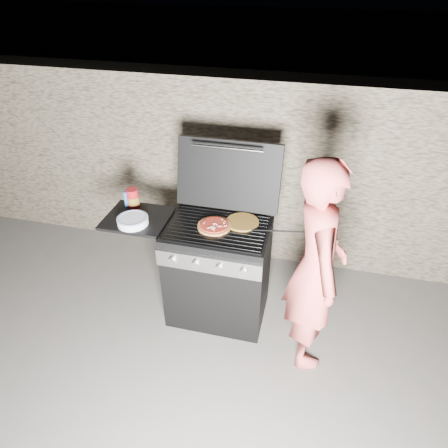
% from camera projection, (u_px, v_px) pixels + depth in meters
% --- Properties ---
extents(ground, '(50.00, 50.00, 0.00)m').
position_uv_depth(ground, '(219.00, 311.00, 3.57)').
color(ground, '#5A534E').
extents(stone_wall, '(8.00, 0.35, 1.80)m').
position_uv_depth(stone_wall, '(245.00, 169.00, 3.91)').
color(stone_wall, '#7A6A54').
rests_on(stone_wall, ground).
extents(gas_grill, '(1.34, 0.79, 0.91)m').
position_uv_depth(gas_grill, '(190.00, 268.00, 3.37)').
color(gas_grill, black).
rests_on(gas_grill, ground).
extents(pizza_topped, '(0.31, 0.31, 0.03)m').
position_uv_depth(pizza_topped, '(214.00, 225.00, 3.06)').
color(pizza_topped, '#E0B258').
rests_on(pizza_topped, gas_grill).
extents(pizza_plain, '(0.31, 0.31, 0.01)m').
position_uv_depth(pizza_plain, '(242.00, 222.00, 3.11)').
color(pizza_plain, gold).
rests_on(pizza_plain, gas_grill).
extents(sauce_jar, '(0.12, 0.12, 0.16)m').
position_uv_depth(sauce_jar, '(133.00, 198.00, 3.30)').
color(sauce_jar, maroon).
rests_on(sauce_jar, gas_grill).
extents(blue_carton, '(0.07, 0.05, 0.14)m').
position_uv_depth(blue_carton, '(129.00, 199.00, 3.29)').
color(blue_carton, navy).
rests_on(blue_carton, gas_grill).
extents(plate_stack, '(0.26, 0.26, 0.06)m').
position_uv_depth(plate_stack, '(133.00, 221.00, 3.10)').
color(plate_stack, white).
rests_on(plate_stack, gas_grill).
extents(person, '(0.54, 0.69, 1.68)m').
position_uv_depth(person, '(316.00, 268.00, 2.78)').
color(person, '#D7544F').
rests_on(person, ground).
extents(tongs, '(0.44, 0.05, 0.09)m').
position_uv_depth(tongs, '(280.00, 231.00, 2.94)').
color(tongs, black).
rests_on(tongs, gas_grill).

